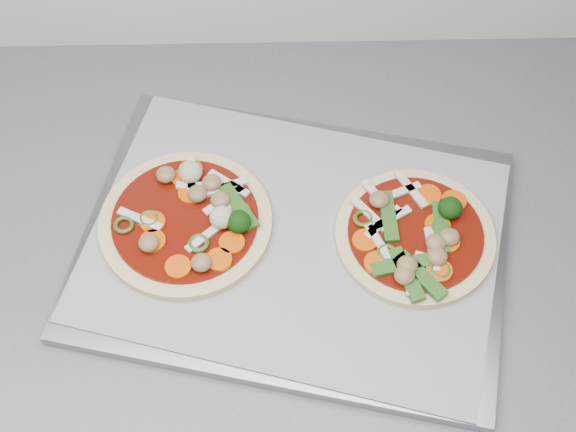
{
  "coord_description": "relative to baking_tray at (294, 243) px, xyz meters",
  "views": [
    {
      "loc": [
        0.5,
        0.9,
        1.58
      ],
      "look_at": [
        0.51,
        1.33,
        0.93
      ],
      "focal_mm": 50.0,
      "sensor_mm": 36.0,
      "label": 1
    }
  ],
  "objects": [
    {
      "name": "baking_tray",
      "position": [
        0.0,
        0.0,
        0.0
      ],
      "size": [
        0.47,
        0.39,
        0.01
      ],
      "primitive_type": "cube",
      "rotation": [
        0.0,
        0.0,
        -0.23
      ],
      "color": "gray",
      "rests_on": "countertop"
    },
    {
      "name": "parchment",
      "position": [
        0.0,
        0.0,
        0.01
      ],
      "size": [
        0.45,
        0.38,
        0.0
      ],
      "primitive_type": "cube",
      "rotation": [
        0.0,
        0.0,
        -0.27
      ],
      "color": "gray",
      "rests_on": "baking_tray"
    },
    {
      "name": "pizza_right",
      "position": [
        0.12,
        -0.0,
        0.02
      ],
      "size": [
        0.18,
        0.18,
        0.03
      ],
      "rotation": [
        0.0,
        0.0,
        0.19
      ],
      "color": "#E0BE85",
      "rests_on": "parchment"
    },
    {
      "name": "pizza_left",
      "position": [
        -0.1,
        0.02,
        0.02
      ],
      "size": [
        0.2,
        0.2,
        0.03
      ],
      "rotation": [
        0.0,
        0.0,
        -0.18
      ],
      "color": "#E0BE85",
      "rests_on": "parchment"
    }
  ]
}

